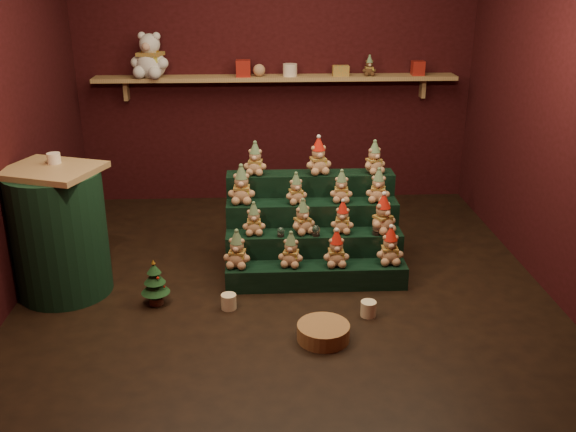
{
  "coord_description": "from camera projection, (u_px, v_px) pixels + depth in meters",
  "views": [
    {
      "loc": [
        -0.19,
        -4.57,
        2.32
      ],
      "look_at": [
        0.04,
        0.25,
        0.45
      ],
      "focal_mm": 40.0,
      "sensor_mm": 36.0,
      "label": 1
    }
  ],
  "objects": [
    {
      "name": "right_wall",
      "position": [
        564.0,
        103.0,
        4.69
      ],
      "size": [
        0.1,
        4.0,
        2.8
      ],
      "primitive_type": "cube",
      "color": "black",
      "rests_on": "ground"
    },
    {
      "name": "wicker_basket",
      "position": [
        323.0,
        332.0,
        4.27
      ],
      "size": [
        0.36,
        0.36,
        0.11
      ],
      "primitive_type": "cylinder",
      "rotation": [
        0.0,
        0.0,
        -0.02
      ],
      "color": "#A47542",
      "rests_on": "ground"
    },
    {
      "name": "teddy_2",
      "position": [
        336.0,
        248.0,
        4.9
      ],
      "size": [
        0.2,
        0.18,
        0.28
      ],
      "primitive_type": null,
      "rotation": [
        0.0,
        0.0,
        0.01
      ],
      "color": "tan",
      "rests_on": "riser_tier_front"
    },
    {
      "name": "back_shelf",
      "position": [
        276.0,
        78.0,
        6.38
      ],
      "size": [
        3.6,
        0.26,
        0.24
      ],
      "color": "tan",
      "rests_on": "ground"
    },
    {
      "name": "teddy_11",
      "position": [
        378.0,
        186.0,
        5.19
      ],
      "size": [
        0.23,
        0.22,
        0.27
      ],
      "primitive_type": null,
      "rotation": [
        0.0,
        0.0,
        -0.26
      ],
      "color": "tan",
      "rests_on": "riser_tier_midback"
    },
    {
      "name": "brown_bear",
      "position": [
        369.0,
        66.0,
        6.34
      ],
      "size": [
        0.14,
        0.13,
        0.19
      ],
      "primitive_type": null,
      "rotation": [
        0.0,
        0.0,
        -0.01
      ],
      "color": "#4B3019",
      "rests_on": "back_shelf"
    },
    {
      "name": "teddy_10",
      "position": [
        341.0,
        186.0,
        5.19
      ],
      "size": [
        0.2,
        0.18,
        0.26
      ],
      "primitive_type": null,
      "rotation": [
        0.0,
        0.0,
        -0.1
      ],
      "color": "tan",
      "rests_on": "riser_tier_midback"
    },
    {
      "name": "teddy_0",
      "position": [
        237.0,
        249.0,
        4.87
      ],
      "size": [
        0.24,
        0.22,
        0.29
      ],
      "primitive_type": null,
      "rotation": [
        0.0,
        0.0,
        -0.17
      ],
      "color": "tan",
      "rests_on": "riser_tier_front"
    },
    {
      "name": "shelf_plush_ball",
      "position": [
        259.0,
        70.0,
        6.32
      ],
      "size": [
        0.12,
        0.12,
        0.12
      ],
      "primitive_type": "sphere",
      "color": "tan",
      "rests_on": "back_shelf"
    },
    {
      "name": "gift_tin_cream",
      "position": [
        290.0,
        70.0,
        6.33
      ],
      "size": [
        0.14,
        0.14,
        0.12
      ],
      "primitive_type": "cylinder",
      "color": "beige",
      "rests_on": "back_shelf"
    },
    {
      "name": "teddy_1",
      "position": [
        291.0,
        249.0,
        4.89
      ],
      "size": [
        0.23,
        0.21,
        0.27
      ],
      "primitive_type": null,
      "rotation": [
        0.0,
        0.0,
        -0.24
      ],
      "color": "tan",
      "rests_on": "riser_tier_front"
    },
    {
      "name": "mug_right",
      "position": [
        368.0,
        309.0,
        4.56
      ],
      "size": [
        0.11,
        0.11,
        0.11
      ],
      "primitive_type": "cylinder",
      "color": "beige",
      "rests_on": "ground"
    },
    {
      "name": "teddy_13",
      "position": [
        318.0,
        156.0,
        5.3
      ],
      "size": [
        0.25,
        0.23,
        0.3
      ],
      "primitive_type": null,
      "rotation": [
        0.0,
        0.0,
        0.19
      ],
      "color": "tan",
      "rests_on": "riser_tier_back"
    },
    {
      "name": "teddy_14",
      "position": [
        374.0,
        157.0,
        5.32
      ],
      "size": [
        0.24,
        0.23,
        0.27
      ],
      "primitive_type": null,
      "rotation": [
        0.0,
        0.0,
        0.4
      ],
      "color": "tan",
      "rests_on": "riser_tier_back"
    },
    {
      "name": "teddy_6",
      "position": [
        343.0,
        217.0,
        5.05
      ],
      "size": [
        0.21,
        0.19,
        0.25
      ],
      "primitive_type": null,
      "rotation": [
        0.0,
        0.0,
        -0.19
      ],
      "color": "tan",
      "rests_on": "riser_tier_midfront"
    },
    {
      "name": "riser_tier_back",
      "position": [
        310.0,
        213.0,
        5.49
      ],
      "size": [
        1.4,
        0.22,
        0.72
      ],
      "primitive_type": "cube",
      "color": "black",
      "rests_on": "ground"
    },
    {
      "name": "riser_tier_midfront",
      "position": [
        314.0,
        253.0,
        5.15
      ],
      "size": [
        1.4,
        0.22,
        0.36
      ],
      "primitive_type": "cube",
      "color": "black",
      "rests_on": "ground"
    },
    {
      "name": "side_table",
      "position": [
        59.0,
        232.0,
        4.76
      ],
      "size": [
        0.79,
        0.73,
        0.99
      ],
      "rotation": [
        0.0,
        0.0,
        -0.35
      ],
      "color": "tan",
      "rests_on": "ground"
    },
    {
      "name": "gift_tin_red_a",
      "position": [
        243.0,
        68.0,
        6.3
      ],
      "size": [
        0.14,
        0.14,
        0.16
      ],
      "primitive_type": "cube",
      "color": "#A9241A",
      "rests_on": "back_shelf"
    },
    {
      "name": "snow_globe_a",
      "position": [
        281.0,
        232.0,
        5.0
      ],
      "size": [
        0.06,
        0.06,
        0.08
      ],
      "color": "black",
      "rests_on": "riser_tier_midfront"
    },
    {
      "name": "teddy_12",
      "position": [
        255.0,
        159.0,
        5.28
      ],
      "size": [
        0.22,
        0.2,
        0.27
      ],
      "primitive_type": null,
      "rotation": [
        0.0,
        0.0,
        -0.16
      ],
      "color": "tan",
      "rests_on": "riser_tier_back"
    },
    {
      "name": "teddy_8",
      "position": [
        241.0,
        184.0,
        5.16
      ],
      "size": [
        0.23,
        0.21,
        0.31
      ],
      "primitive_type": null,
      "rotation": [
        0.0,
        0.0,
        -0.04
      ],
      "color": "tan",
      "rests_on": "riser_tier_midback"
    },
    {
      "name": "teddy_3",
      "position": [
        390.0,
        246.0,
        4.93
      ],
      "size": [
        0.21,
        0.19,
        0.29
      ],
      "primitive_type": null,
      "rotation": [
        0.0,
        0.0,
        -0.02
      ],
      "color": "tan",
      "rests_on": "riser_tier_front"
    },
    {
      "name": "snow_globe_c",
      "position": [
        376.0,
        229.0,
        5.03
      ],
      "size": [
        0.07,
        0.07,
        0.09
      ],
      "color": "black",
      "rests_on": "riser_tier_midfront"
    },
    {
      "name": "teddy_5",
      "position": [
        303.0,
        217.0,
        5.04
      ],
      "size": [
        0.25,
        0.24,
        0.27
      ],
      "primitive_type": null,
      "rotation": [
        0.0,
        0.0,
        0.46
      ],
      "color": "tan",
      "rests_on": "riser_tier_midfront"
    },
    {
      "name": "white_bear",
      "position": [
        150.0,
        49.0,
        6.18
      ],
      "size": [
        0.46,
        0.44,
        0.54
      ],
      "primitive_type": null,
      "rotation": [
        0.0,
        0.0,
        -0.26
      ],
      "color": "white",
      "rests_on": "back_shelf"
    },
    {
      "name": "snow_globe_b",
      "position": [
        316.0,
        231.0,
        5.01
      ],
      "size": [
        0.06,
        0.06,
        0.09
      ],
      "color": "black",
      "rests_on": "riser_tier_midfront"
    },
    {
      "name": "gift_tin_red_b",
      "position": [
        418.0,
        68.0,
        6.38
      ],
      "size": [
        0.12,
        0.12,
        0.14
      ],
      "primitive_type": "cube",
      "color": "#A9241A",
      "rests_on": "back_shelf"
    },
    {
      "name": "riser_tier_front",
      "position": [
        316.0,
        276.0,
        4.97
      ],
      "size": [
        1.4,
        0.22,
        0.18
      ],
      "primitive_type": "cube",
      "color": "black",
      "rests_on": "ground"
    },
    {
      "name": "mini_christmas_tree",
      "position": [
        155.0,
        283.0,
        4.68
      ],
      "size": [
        0.21,
        0.21,
        0.36
      ],
      "rotation": [
        0.0,
        0.0,
        0.02
      ],
      "color": "#452418",
      "rests_on": "ground"
    },
    {
      "name": "teddy_4",
      "position": [
        254.0,
        219.0,
        5.02
      ],
      "size": [
        0.19,
        0.17,
        0.25
      ],
      "primitive_type": null,
      "rotation": [
        0.0,
        0.0,
        0.03
      ],
      "color": "tan",
      "rests_on": "riser_tier_midfront"
    },
    {
      "name": "riser_tier_midback",
      "position": [
        312.0,
        233.0,
        5.32
      ],
      "size": [
        1.4,
        0.22,
        0.54
      ],
      "primitive_type": "cube",
      "color": "black",
      "rests_on": "ground"
    },
    {
      "name": "table_ornament",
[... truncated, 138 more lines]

